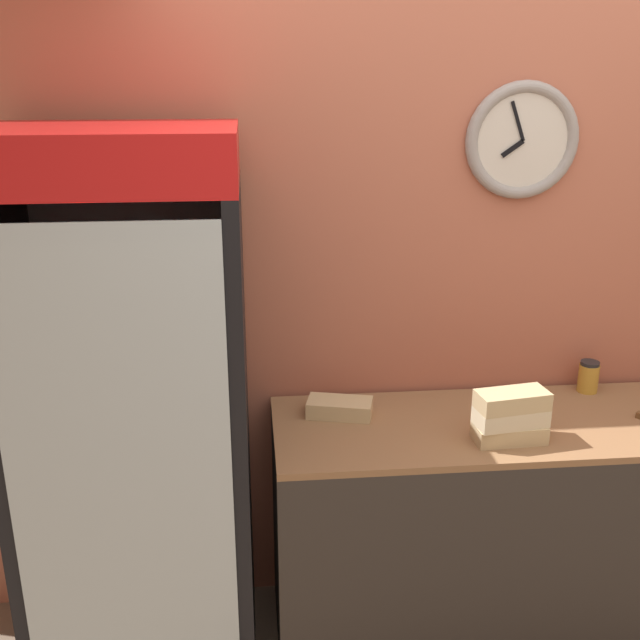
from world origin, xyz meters
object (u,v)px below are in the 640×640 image
beverage_cooler (134,392)px  sandwich_stack_top (512,400)px  sandwich_stack_middle (511,417)px  sandwich_flat_left (340,408)px  condiment_jar (588,377)px  sandwich_stack_bottom (509,433)px

beverage_cooler → sandwich_stack_top: bearing=-7.5°
sandwich_stack_middle → sandwich_flat_left: bearing=155.5°
sandwich_stack_middle → condiment_jar: bearing=39.8°
sandwich_stack_top → sandwich_stack_middle: bearing=0.0°
sandwich_flat_left → condiment_jar: condiment_jar is taller
sandwich_stack_bottom → sandwich_flat_left: size_ratio=0.96×
beverage_cooler → sandwich_flat_left: beverage_cooler is taller
sandwich_stack_top → condiment_jar: size_ratio=2.03×
sandwich_stack_top → sandwich_flat_left: size_ratio=0.99×
sandwich_stack_top → sandwich_flat_left: 0.63m
sandwich_stack_bottom → condiment_jar: (0.45, 0.38, 0.03)m
beverage_cooler → condiment_jar: size_ratio=15.55×
sandwich_stack_top → condiment_jar: (0.45, 0.38, -0.09)m
beverage_cooler → sandwich_stack_middle: bearing=-7.5°
sandwich_flat_left → condiment_jar: bearing=6.7°
beverage_cooler → sandwich_flat_left: (0.73, 0.09, -0.13)m
sandwich_stack_bottom → sandwich_flat_left: sandwich_stack_bottom is taller
sandwich_stack_top → sandwich_flat_left: sandwich_stack_top is taller
sandwich_stack_top → sandwich_flat_left: (-0.56, 0.26, -0.13)m
beverage_cooler → condiment_jar: (1.74, 0.20, -0.10)m
beverage_cooler → sandwich_stack_bottom: size_ratio=7.90×
beverage_cooler → sandwich_stack_top: (1.29, -0.17, -0.01)m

